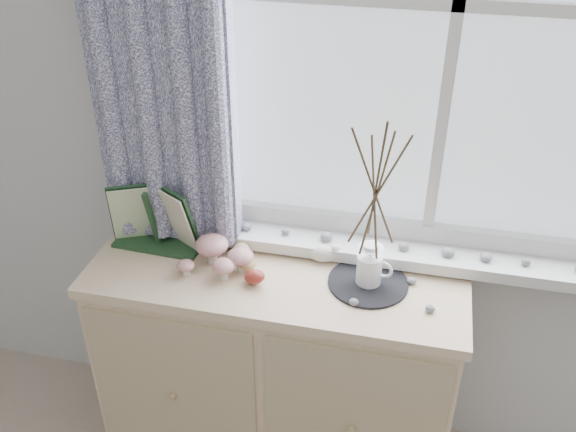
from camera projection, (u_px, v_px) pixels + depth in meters
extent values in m
cube|color=silver|center=(342.00, 114.00, 1.95)|extent=(4.00, 0.04, 2.60)
cube|color=silver|center=(459.00, 3.00, 1.70)|extent=(1.30, 0.01, 1.40)
cube|color=silver|center=(424.00, 254.00, 2.05)|extent=(1.45, 0.16, 0.04)
cube|color=beige|center=(277.00, 373.00, 2.26)|extent=(1.17, 0.43, 0.81)
cube|color=beige|center=(276.00, 277.00, 2.03)|extent=(1.20, 0.45, 0.03)
cube|color=tan|center=(176.00, 406.00, 2.13)|extent=(0.55, 0.01, 0.75)
cylinder|color=beige|center=(212.00, 254.00, 2.05)|extent=(0.03, 0.03, 0.07)
ellipsoid|color=#8F0604|center=(212.00, 245.00, 2.03)|extent=(0.11, 0.11, 0.06)
cylinder|color=beige|center=(224.00, 272.00, 1.98)|extent=(0.03, 0.03, 0.05)
ellipsoid|color=#8F0604|center=(223.00, 266.00, 1.97)|extent=(0.07, 0.07, 0.04)
cylinder|color=beige|center=(186.00, 270.00, 2.00)|extent=(0.03, 0.03, 0.04)
ellipsoid|color=#8F0604|center=(186.00, 266.00, 1.99)|extent=(0.06, 0.06, 0.03)
cylinder|color=beige|center=(241.00, 264.00, 2.02)|extent=(0.03, 0.03, 0.05)
ellipsoid|color=#8F0604|center=(240.00, 256.00, 2.00)|extent=(0.08, 0.08, 0.05)
ellipsoid|color=tan|center=(247.00, 264.00, 2.01)|extent=(0.05, 0.04, 0.07)
ellipsoid|color=tan|center=(241.00, 250.00, 2.08)|extent=(0.05, 0.04, 0.07)
ellipsoid|color=maroon|center=(255.00, 277.00, 1.96)|extent=(0.05, 0.04, 0.07)
cylinder|color=black|center=(368.00, 282.00, 1.97)|extent=(0.25, 0.25, 0.01)
cylinder|color=white|center=(369.00, 269.00, 1.94)|extent=(0.09, 0.09, 0.10)
cone|color=white|center=(371.00, 252.00, 1.91)|extent=(0.08, 0.08, 0.03)
cylinder|color=white|center=(371.00, 247.00, 1.90)|extent=(0.05, 0.05, 0.02)
torus|color=white|center=(383.00, 270.00, 1.93)|extent=(0.06, 0.02, 0.06)
ellipsoid|color=gray|center=(354.00, 302.00, 1.88)|extent=(0.03, 0.03, 0.02)
ellipsoid|color=gray|center=(374.00, 272.00, 2.01)|extent=(0.03, 0.03, 0.02)
ellipsoid|color=gray|center=(430.00, 309.00, 1.86)|extent=(0.03, 0.03, 0.02)
ellipsoid|color=gray|center=(338.00, 259.00, 2.06)|extent=(0.03, 0.03, 0.02)
ellipsoid|color=gray|center=(412.00, 281.00, 1.97)|extent=(0.03, 0.03, 0.02)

